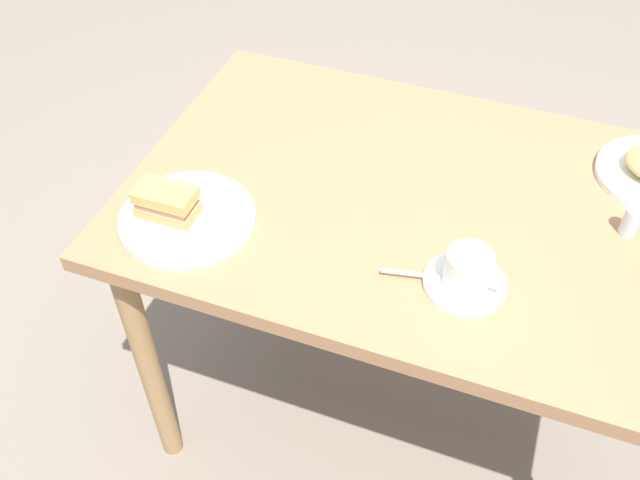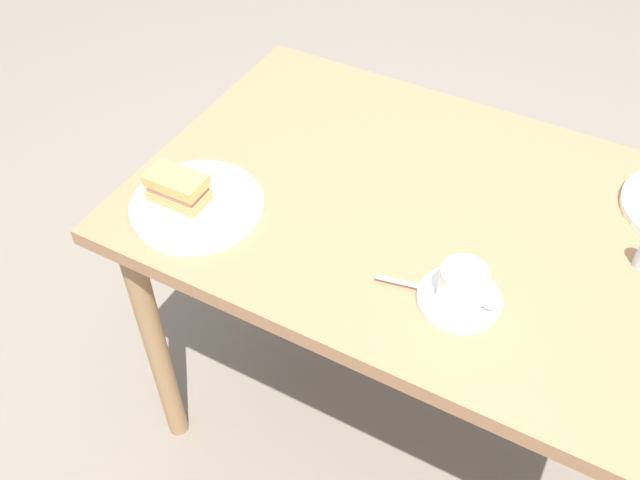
% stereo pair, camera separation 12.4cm
% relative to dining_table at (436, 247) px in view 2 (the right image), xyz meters
% --- Properties ---
extents(ground_plane, '(6.00, 6.00, 0.00)m').
position_rel_dining_table_xyz_m(ground_plane, '(0.00, 0.00, -0.67)').
color(ground_plane, slate).
extents(dining_table, '(1.17, 0.75, 0.77)m').
position_rel_dining_table_xyz_m(dining_table, '(0.00, 0.00, 0.00)').
color(dining_table, '#9D6E4B').
rests_on(dining_table, ground_plane).
extents(sandwich_plate, '(0.25, 0.25, 0.01)m').
position_rel_dining_table_xyz_m(sandwich_plate, '(0.42, 0.21, 0.10)').
color(sandwich_plate, white).
rests_on(sandwich_plate, dining_table).
extents(sandwich_front, '(0.11, 0.07, 0.06)m').
position_rel_dining_table_xyz_m(sandwich_front, '(0.45, 0.22, 0.14)').
color(sandwich_front, tan).
rests_on(sandwich_front, sandwich_plate).
extents(coffee_saucer, '(0.14, 0.14, 0.01)m').
position_rel_dining_table_xyz_m(coffee_saucer, '(-0.11, 0.19, 0.10)').
color(coffee_saucer, white).
rests_on(coffee_saucer, dining_table).
extents(coffee_cup, '(0.11, 0.08, 0.07)m').
position_rel_dining_table_xyz_m(coffee_cup, '(-0.11, 0.19, 0.14)').
color(coffee_cup, white).
rests_on(coffee_cup, coffee_saucer).
extents(spoon, '(0.10, 0.03, 0.01)m').
position_rel_dining_table_xyz_m(spoon, '(-0.03, 0.20, 0.11)').
color(spoon, silver).
rests_on(spoon, coffee_saucer).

